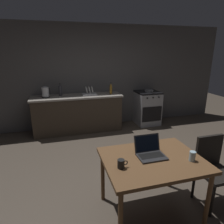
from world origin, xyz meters
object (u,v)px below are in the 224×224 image
at_px(bottle_b, 60,90).
at_px(frying_pan, 149,91).
at_px(dining_table, 152,164).
at_px(electric_kettle, 45,92).
at_px(dish_rack, 89,93).
at_px(bottle, 111,89).
at_px(stove_oven, 147,108).
at_px(drinking_glass, 192,156).
at_px(coffee_mug, 121,164).
at_px(chair, 213,166).
at_px(laptop, 150,152).

bearing_deg(bottle_b, frying_pan, -2.75).
height_order(dining_table, electric_kettle, electric_kettle).
bearing_deg(dish_rack, bottle, -5.38).
height_order(stove_oven, frying_pan, frying_pan).
xyz_separation_m(frying_pan, drinking_glass, (-0.96, -3.06, -0.12)).
distance_m(stove_oven, electric_kettle, 2.65).
relative_size(frying_pan, coffee_mug, 3.60).
xyz_separation_m(stove_oven, bottle, (-1.04, -0.05, 0.59)).
xyz_separation_m(chair, dish_rack, (-1.08, 2.95, 0.43)).
relative_size(stove_oven, electric_kettle, 3.56).
relative_size(laptop, bottle_b, 1.07).
xyz_separation_m(chair, electric_kettle, (-2.10, 2.95, 0.50)).
distance_m(frying_pan, bottle_b, 2.28).
height_order(laptop, dish_rack, dish_rack).
xyz_separation_m(electric_kettle, dish_rack, (1.02, 0.00, -0.07)).
xyz_separation_m(drinking_glass, dish_rack, (-0.63, 3.09, 0.14)).
bearing_deg(drinking_glass, stove_oven, 73.10).
xyz_separation_m(laptop, dish_rack, (-0.23, 2.86, 0.15)).
height_order(dining_table, frying_pan, frying_pan).
distance_m(chair, laptop, 0.90).
height_order(bottle, drinking_glass, bottle).
bearing_deg(coffee_mug, dish_rack, 86.64).
height_order(dining_table, drinking_glass, drinking_glass).
height_order(stove_oven, electric_kettle, electric_kettle).
bearing_deg(chair, dish_rack, 119.10).
bearing_deg(laptop, dining_table, -93.42).
bearing_deg(dining_table, stove_oven, 65.44).
height_order(chair, coffee_mug, chair).
bearing_deg(frying_pan, coffee_mug, -120.63).
relative_size(laptop, bottle, 1.11).
xyz_separation_m(chair, coffee_mug, (-1.26, -0.06, 0.28)).
xyz_separation_m(dining_table, chair, (0.85, -0.02, -0.16)).
distance_m(dining_table, drinking_glass, 0.45).
height_order(chair, dish_rack, dish_rack).
relative_size(electric_kettle, dish_rack, 0.74).
distance_m(chair, electric_kettle, 3.66).
height_order(coffee_mug, bottle_b, bottle_b).
xyz_separation_m(coffee_mug, bottle_b, (-0.51, 3.09, 0.24)).
bearing_deg(dining_table, coffee_mug, -168.35).
distance_m(stove_oven, drinking_glass, 3.25).
xyz_separation_m(chair, bottle, (-0.55, 2.90, 0.52)).
height_order(dining_table, bottle_b, bottle_b).
bearing_deg(frying_pan, electric_kettle, 179.36).
height_order(bottle, frying_pan, bottle).
bearing_deg(electric_kettle, chair, -54.57).
height_order(bottle, coffee_mug, bottle).
xyz_separation_m(coffee_mug, drinking_glass, (0.81, -0.08, 0.01)).
relative_size(chair, electric_kettle, 3.56).
xyz_separation_m(electric_kettle, bottle, (1.55, -0.05, 0.02)).
bearing_deg(laptop, dish_rack, 90.01).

